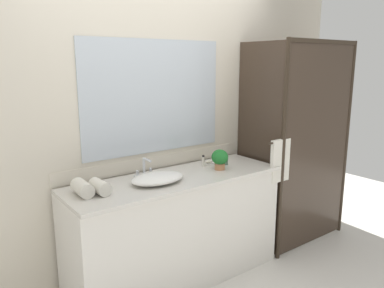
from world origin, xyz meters
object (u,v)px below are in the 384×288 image
(faucet, at_px, (145,170))
(amenity_bottle_shampoo, at_px, (226,161))
(sink_basin, at_px, (158,178))
(amenity_bottle_conditioner, at_px, (203,161))
(rolled_towel_near_edge, at_px, (82,188))
(soap_dish, at_px, (208,163))
(potted_plant, at_px, (220,158))
(rolled_towel_middle, at_px, (100,187))

(faucet, relative_size, amenity_bottle_shampoo, 2.27)
(sink_basin, bearing_deg, faucet, 90.00)
(amenity_bottle_conditioner, bearing_deg, rolled_towel_near_edge, -175.93)
(faucet, bearing_deg, soap_dish, -1.29)
(sink_basin, xyz_separation_m, potted_plant, (0.62, -0.01, 0.06))
(faucet, bearing_deg, potted_plant, -18.39)
(soap_dish, distance_m, amenity_bottle_shampoo, 0.16)
(soap_dish, height_order, rolled_towel_middle, rolled_towel_middle)
(potted_plant, bearing_deg, rolled_towel_near_edge, 176.23)
(amenity_bottle_conditioner, relative_size, rolled_towel_near_edge, 0.49)
(soap_dish, distance_m, rolled_towel_near_edge, 1.21)
(rolled_towel_near_edge, relative_size, rolled_towel_middle, 1.13)
(sink_basin, height_order, soap_dish, sink_basin)
(rolled_towel_middle, bearing_deg, sink_basin, -3.99)
(potted_plant, distance_m, rolled_towel_near_edge, 1.18)
(amenity_bottle_shampoo, xyz_separation_m, amenity_bottle_conditioner, (-0.20, 0.08, 0.01))
(faucet, xyz_separation_m, soap_dish, (0.65, -0.01, -0.04))
(rolled_towel_near_edge, xyz_separation_m, rolled_towel_middle, (0.11, -0.04, -0.00))
(sink_basin, height_order, rolled_towel_near_edge, rolled_towel_near_edge)
(amenity_bottle_shampoo, distance_m, amenity_bottle_conditioner, 0.22)
(potted_plant, distance_m, soap_dish, 0.21)
(amenity_bottle_conditioner, height_order, rolled_towel_near_edge, rolled_towel_near_edge)
(faucet, xyz_separation_m, amenity_bottle_shampoo, (0.76, -0.12, -0.01))
(faucet, relative_size, amenity_bottle_conditioner, 1.68)
(rolled_towel_middle, bearing_deg, rolled_towel_near_edge, 161.00)
(faucet, distance_m, amenity_bottle_conditioner, 0.56)
(soap_dish, bearing_deg, potted_plant, -99.40)
(amenity_bottle_shampoo, height_order, rolled_towel_middle, rolled_towel_middle)
(faucet, height_order, rolled_towel_middle, faucet)
(sink_basin, distance_m, faucet, 0.20)
(faucet, height_order, rolled_towel_near_edge, faucet)
(amenity_bottle_shampoo, relative_size, rolled_towel_near_edge, 0.36)
(rolled_towel_near_edge, bearing_deg, soap_dish, 5.34)
(sink_basin, xyz_separation_m, amenity_bottle_shampoo, (0.76, 0.07, -0.00))
(potted_plant, xyz_separation_m, rolled_towel_middle, (-1.07, 0.04, -0.05))
(soap_dish, bearing_deg, rolled_towel_middle, -172.18)
(faucet, height_order, amenity_bottle_shampoo, faucet)
(faucet, height_order, soap_dish, faucet)
(sink_basin, relative_size, potted_plant, 2.47)
(potted_plant, xyz_separation_m, rolled_towel_near_edge, (-1.18, 0.08, -0.05))
(soap_dish, height_order, rolled_towel_near_edge, rolled_towel_near_edge)
(sink_basin, relative_size, amenity_bottle_conditioner, 4.24)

